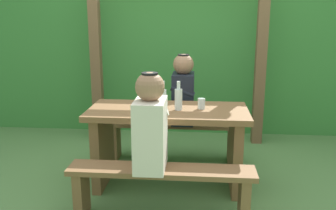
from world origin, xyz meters
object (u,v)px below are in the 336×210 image
object	(u,v)px
picnic_table	(168,134)
person_white_shirt	(150,125)
bottle_left	(178,98)
drinking_glass	(201,104)
person_black_coat	(183,92)
bottle_right	(163,98)
bench_far	(173,133)
bench_near	(161,183)

from	to	relation	value
picnic_table	person_white_shirt	distance (m)	0.65
bottle_left	picnic_table	bearing A→B (deg)	167.33
person_white_shirt	drinking_glass	world-z (taller)	person_white_shirt
picnic_table	drinking_glass	distance (m)	0.40
person_black_coat	bottle_left	xyz separation A→B (m)	(-0.01, -0.61, 0.07)
person_white_shirt	person_black_coat	bearing A→B (deg)	81.20
picnic_table	bottle_right	xyz separation A→B (m)	(-0.04, -0.00, 0.33)
person_black_coat	bottle_left	distance (m)	0.62
bottle_right	bench_far	bearing A→B (deg)	85.82
bench_near	bench_far	distance (m)	1.19
picnic_table	person_white_shirt	size ratio (longest dim) A/B	1.95
person_white_shirt	person_black_coat	world-z (taller)	same
person_black_coat	bench_near	bearing A→B (deg)	-95.09
person_white_shirt	bottle_left	distance (m)	0.60
bench_near	drinking_glass	xyz separation A→B (m)	(0.29, 0.63, 0.46)
bottle_right	bench_near	bearing A→B (deg)	-85.75
bench_near	bench_far	xyz separation A→B (m)	(0.00, 1.19, 0.00)
person_white_shirt	drinking_glass	size ratio (longest dim) A/B	7.84
bench_near	drinking_glass	bearing A→B (deg)	64.97
person_black_coat	bottle_left	size ratio (longest dim) A/B	2.86
person_black_coat	bench_far	bearing A→B (deg)	178.20
bench_near	person_black_coat	xyz separation A→B (m)	(0.11, 1.19, 0.45)
bottle_left	bottle_right	world-z (taller)	bottle_left
bench_near	bottle_right	size ratio (longest dim) A/B	5.60
drinking_glass	bottle_right	xyz separation A→B (m)	(-0.34, -0.04, 0.05)
bottle_left	person_white_shirt	bearing A→B (deg)	-106.62
picnic_table	bench_far	distance (m)	0.62
picnic_table	drinking_glass	xyz separation A→B (m)	(0.29, 0.03, 0.28)
picnic_table	person_black_coat	xyz separation A→B (m)	(0.11, 0.59, 0.26)
bench_far	bottle_right	size ratio (longest dim) A/B	5.60
bench_near	person_black_coat	world-z (taller)	person_black_coat
bench_near	bench_far	world-z (taller)	same
bench_near	person_black_coat	size ratio (longest dim) A/B	1.95
person_black_coat	bottle_right	xyz separation A→B (m)	(-0.15, -0.60, 0.07)
picnic_table	bench_near	distance (m)	0.62
picnic_table	bench_near	size ratio (longest dim) A/B	1.00
bench_near	person_black_coat	distance (m)	1.27
picnic_table	bottle_right	bearing A→B (deg)	-174.11
bench_near	person_white_shirt	bearing A→B (deg)	177.55
bench_far	person_black_coat	world-z (taller)	person_black_coat
person_white_shirt	person_black_coat	distance (m)	1.20
bench_near	person_white_shirt	size ratio (longest dim) A/B	1.95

